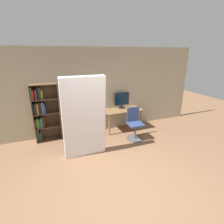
% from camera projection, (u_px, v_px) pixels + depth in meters
% --- Properties ---
extents(ground_plane, '(16.00, 16.00, 0.00)m').
position_uv_depth(ground_plane, '(123.00, 191.00, 3.38)').
color(ground_plane, brown).
extents(wall_back, '(8.00, 0.06, 2.70)m').
position_uv_depth(wall_back, '(85.00, 92.00, 5.53)').
color(wall_back, tan).
rests_on(wall_back, ground).
extents(desk, '(1.26, 0.63, 0.72)m').
position_uv_depth(desk, '(123.00, 112.00, 5.87)').
color(desk, brown).
rests_on(desk, ground).
extents(monitor, '(0.52, 0.23, 0.54)m').
position_uv_depth(monitor, '(122.00, 100.00, 5.92)').
color(monitor, black).
rests_on(monitor, desk).
extents(office_chair, '(0.52, 0.52, 0.97)m').
position_uv_depth(office_chair, '(135.00, 126.00, 5.32)').
color(office_chair, '#4C4C51').
rests_on(office_chair, ground).
extents(bookshelf, '(0.74, 0.34, 1.71)m').
position_uv_depth(bookshelf, '(43.00, 112.00, 5.08)').
color(bookshelf, brown).
rests_on(bookshelf, ground).
extents(mattress_near, '(1.04, 0.31, 2.05)m').
position_uv_depth(mattress_near, '(84.00, 118.00, 4.23)').
color(mattress_near, silver).
rests_on(mattress_near, ground).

